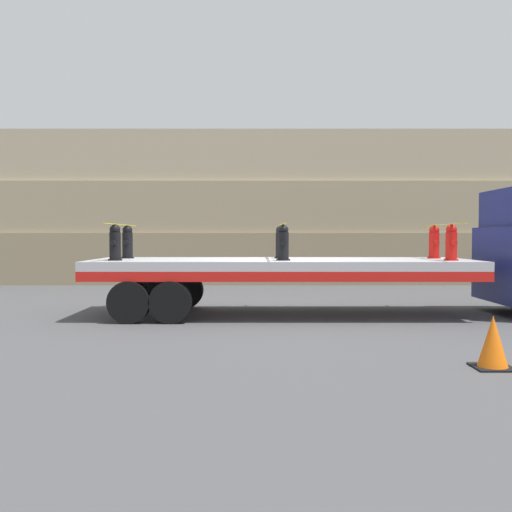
% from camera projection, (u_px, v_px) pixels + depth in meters
% --- Properties ---
extents(ground_plane, '(120.00, 120.00, 0.00)m').
position_uv_depth(ground_plane, '(282.00, 315.00, 12.41)').
color(ground_plane, '#474749').
extents(rock_cliff, '(60.00, 3.30, 5.48)m').
position_uv_depth(rock_cliff, '(271.00, 209.00, 21.37)').
color(rock_cliff, gray).
rests_on(rock_cliff, ground_plane).
extents(flatbed_trailer, '(8.16, 2.68, 1.21)m').
position_uv_depth(flatbed_trailer, '(262.00, 269.00, 12.37)').
color(flatbed_trailer, '#B2B2B7').
rests_on(flatbed_trailer, ground_plane).
extents(fire_hydrant_black_near_0, '(0.29, 0.47, 0.75)m').
position_uv_depth(fire_hydrant_black_near_0, '(115.00, 243.00, 11.79)').
color(fire_hydrant_black_near_0, black).
rests_on(fire_hydrant_black_near_0, flatbed_trailer).
extents(fire_hydrant_black_far_0, '(0.29, 0.47, 0.75)m').
position_uv_depth(fire_hydrant_black_far_0, '(128.00, 242.00, 12.92)').
color(fire_hydrant_black_far_0, black).
rests_on(fire_hydrant_black_far_0, flatbed_trailer).
extents(fire_hydrant_black_near_1, '(0.29, 0.47, 0.75)m').
position_uv_depth(fire_hydrant_black_near_1, '(283.00, 243.00, 11.79)').
color(fire_hydrant_black_near_1, black).
rests_on(fire_hydrant_black_near_1, flatbed_trailer).
extents(fire_hydrant_black_far_1, '(0.29, 0.47, 0.75)m').
position_uv_depth(fire_hydrant_black_far_1, '(281.00, 242.00, 12.92)').
color(fire_hydrant_black_far_1, black).
rests_on(fire_hydrant_black_far_1, flatbed_trailer).
extents(fire_hydrant_red_near_2, '(0.29, 0.47, 0.75)m').
position_uv_depth(fire_hydrant_red_near_2, '(451.00, 243.00, 11.79)').
color(fire_hydrant_red_near_2, red).
rests_on(fire_hydrant_red_near_2, flatbed_trailer).
extents(fire_hydrant_red_far_2, '(0.29, 0.47, 0.75)m').
position_uv_depth(fire_hydrant_red_far_2, '(434.00, 242.00, 12.92)').
color(fire_hydrant_red_far_2, red).
rests_on(fire_hydrant_red_far_2, flatbed_trailer).
extents(cargo_strap_rear, '(0.05, 2.79, 0.01)m').
position_uv_depth(cargo_strap_rear, '(121.00, 225.00, 12.34)').
color(cargo_strap_rear, yellow).
rests_on(cargo_strap_rear, fire_hydrant_black_near_0).
extents(cargo_strap_middle, '(0.05, 2.79, 0.01)m').
position_uv_depth(cargo_strap_middle, '(282.00, 225.00, 12.34)').
color(cargo_strap_middle, yellow).
rests_on(cargo_strap_middle, fire_hydrant_black_near_1).
extents(cargo_strap_front, '(0.05, 2.79, 0.01)m').
position_uv_depth(cargo_strap_front, '(442.00, 225.00, 12.34)').
color(cargo_strap_front, yellow).
rests_on(cargo_strap_front, fire_hydrant_red_near_2).
extents(traffic_cone, '(0.50, 0.50, 0.69)m').
position_uv_depth(traffic_cone, '(493.00, 343.00, 7.39)').
color(traffic_cone, black).
rests_on(traffic_cone, ground_plane).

